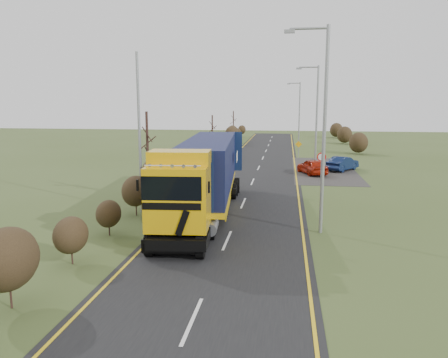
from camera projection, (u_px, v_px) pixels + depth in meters
ground at (236, 219)px, 25.16m from camera, size 160.00×160.00×0.00m
road at (251, 186)px, 34.91m from camera, size 8.00×120.00×0.02m
layby at (323, 169)px, 43.75m from camera, size 6.00×18.00×0.02m
lane_markings at (250, 187)px, 34.61m from camera, size 7.52×116.00×0.01m
hedgerow at (171, 169)px, 33.41m from camera, size 2.24×102.04×6.05m
lorry at (206, 172)px, 25.78m from camera, size 3.80×16.48×4.54m
car_red_hatchback at (312, 167)px, 40.72m from camera, size 3.03×4.52×1.43m
car_blue_sedan at (343, 164)px, 42.86m from camera, size 3.57×4.34×1.39m
streetlight_near at (322, 121)px, 21.61m from camera, size 2.18×0.21×10.32m
streetlight_mid at (315, 114)px, 40.90m from camera, size 2.12×0.20×10.00m
streetlight_far at (299, 111)px, 66.05m from camera, size 2.04×0.19×9.62m
left_pole at (139, 134)px, 25.91m from camera, size 0.16×0.16×9.54m
speed_sign at (321, 162)px, 35.30m from camera, size 0.73×0.10×2.65m
warning_board at (298, 148)px, 51.95m from camera, size 0.81×0.11×2.12m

